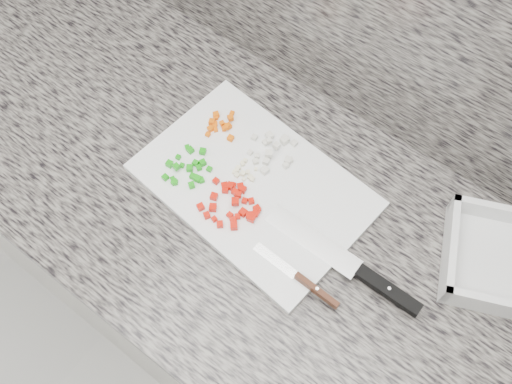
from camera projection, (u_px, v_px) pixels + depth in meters
cabinet at (274, 302)px, 1.45m from camera, size 3.92×0.62×0.86m
countertop at (281, 230)px, 1.05m from camera, size 3.96×0.64×0.04m
backsplash at (403, 5)px, 0.88m from camera, size 3.92×0.02×0.60m
cutting_board at (254, 186)px, 1.07m from camera, size 0.44×0.32×0.01m
carrot_pile at (220, 125)px, 1.12m from camera, size 0.07×0.08×0.02m
onion_pile at (274, 151)px, 1.09m from camera, size 0.10×0.10×0.02m
green_pepper_pile at (188, 169)px, 1.07m from camera, size 0.08×0.10×0.02m
red_pepper_pile at (233, 204)px, 1.03m from camera, size 0.11×0.10×0.02m
garlic_pile at (243, 171)px, 1.07m from camera, size 0.05×0.04×0.01m
chef_knife at (361, 273)px, 0.97m from camera, size 0.31×0.04×0.02m
paring_knife at (306, 283)px, 0.96m from camera, size 0.18×0.02×0.02m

